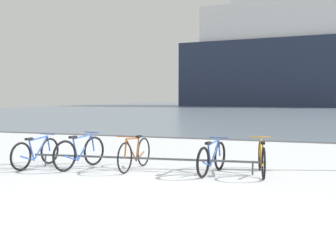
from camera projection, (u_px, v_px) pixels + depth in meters
name	position (u px, v px, depth m)	size (l,w,h in m)	color
ground	(278.00, 109.00, 56.64)	(80.00, 132.00, 0.08)	silver
bike_rack	(143.00, 159.00, 8.73)	(5.35, 0.59, 0.31)	#4C5156
bicycle_0	(36.00, 153.00, 9.15)	(0.46, 1.62, 0.76)	black
bicycle_1	(80.00, 153.00, 9.01)	(0.53, 1.63, 0.82)	black
bicycle_2	(135.00, 154.00, 8.84)	(0.46, 1.67, 0.81)	black
bicycle_3	(212.00, 158.00, 8.38)	(0.47, 1.61, 0.76)	black
bicycle_4	(262.00, 158.00, 8.28)	(0.46, 1.71, 0.78)	black
ferry_ship	(285.00, 57.00, 67.93)	(37.37, 14.44, 25.90)	#232D47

